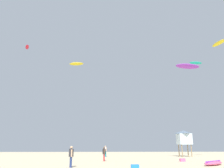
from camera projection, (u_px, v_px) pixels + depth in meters
The scene contains 12 objects.
person_foreground at pixel (71, 155), 17.63m from camera, with size 0.36×0.51×1.61m.
person_midground at pixel (104, 153), 25.23m from camera, with size 0.35×0.51×1.54m.
person_left at pixel (105, 150), 36.03m from camera, with size 0.39×0.48×1.71m.
kite_grounded_near at pixel (213, 163), 19.48m from camera, with size 2.96×2.81×0.38m.
lifeguard_tower at pixel (184, 137), 36.76m from camera, with size 2.30×2.30×4.15m.
cooler_box at pixel (135, 167), 16.14m from camera, with size 0.56×0.36×0.32m, color blue.
gear_bag at pixel (182, 160), 24.43m from camera, with size 0.56×0.36×0.32m, color #E5598C.
kite_aloft_0 at pixel (196, 63), 44.12m from camera, with size 2.63×0.98×0.50m.
kite_aloft_1 at pixel (76, 64), 56.89m from camera, with size 3.68×1.53×0.77m.
kite_aloft_2 at pixel (188, 66), 32.07m from camera, with size 3.74×1.64×0.72m.
kite_aloft_3 at pixel (27, 47), 57.88m from camera, with size 1.77×3.07×0.43m.
kite_aloft_4 at pixel (219, 43), 35.28m from camera, with size 1.48×2.88×0.49m.
Camera 1 is at (-1.43, -13.08, 1.55)m, focal length 36.14 mm.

